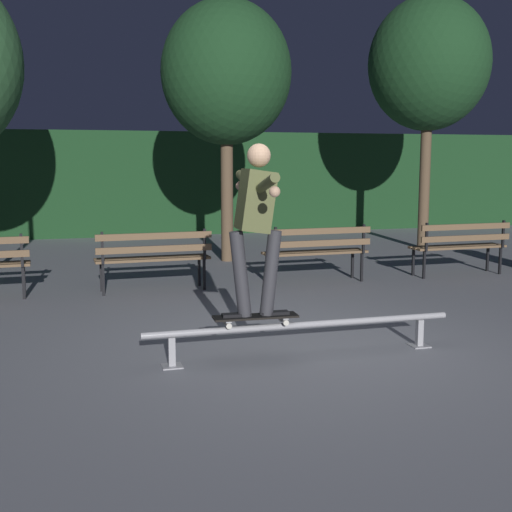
{
  "coord_description": "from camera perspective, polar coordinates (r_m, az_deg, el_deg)",
  "views": [
    {
      "loc": [
        -2.03,
        -5.92,
        1.82
      ],
      "look_at": [
        -0.23,
        0.57,
        0.85
      ],
      "focal_mm": 46.34,
      "sensor_mm": 36.0,
      "label": 1
    }
  ],
  "objects": [
    {
      "name": "tree_far_right",
      "position": [
        14.37,
        14.69,
        15.69
      ],
      "size": [
        2.45,
        2.45,
        5.12
      ],
      "color": "brown",
      "rests_on": "ground"
    },
    {
      "name": "tree_behind_benches",
      "position": [
        12.14,
        -2.59,
        15.46
      ],
      "size": [
        2.31,
        2.31,
        4.65
      ],
      "color": "brown",
      "rests_on": "ground"
    },
    {
      "name": "skateboarder",
      "position": [
        5.92,
        -0.01,
        3.55
      ],
      "size": [
        0.62,
        1.41,
        1.56
      ],
      "color": "black",
      "rests_on": "skateboard"
    },
    {
      "name": "hedge_backdrop",
      "position": [
        16.9,
        -8.7,
        6.24
      ],
      "size": [
        24.0,
        1.2,
        2.54
      ],
      "primitive_type": "cube",
      "color": "#193D1E",
      "rests_on": "ground"
    },
    {
      "name": "skateboard",
      "position": [
        6.06,
        -0.03,
        -5.3
      ],
      "size": [
        0.79,
        0.23,
        0.09
      ],
      "color": "black",
      "rests_on": "grind_rail"
    },
    {
      "name": "grind_rail",
      "position": [
        6.23,
        4.01,
        -6.32
      ],
      "size": [
        3.0,
        0.18,
        0.33
      ],
      "color": "#9E9EA3",
      "rests_on": "ground"
    },
    {
      "name": "park_bench_right_center",
      "position": [
        9.9,
        5.31,
        0.71
      ],
      "size": [
        1.61,
        0.47,
        0.88
      ],
      "color": "black",
      "rests_on": "ground"
    },
    {
      "name": "park_bench_left_center",
      "position": [
        9.32,
        -8.84,
        0.18
      ],
      "size": [
        1.61,
        0.47,
        0.88
      ],
      "color": "black",
      "rests_on": "ground"
    },
    {
      "name": "park_bench_rightmost",
      "position": [
        11.0,
        17.26,
        1.13
      ],
      "size": [
        1.61,
        0.47,
        0.88
      ],
      "color": "black",
      "rests_on": "ground"
    },
    {
      "name": "ground_plane",
      "position": [
        6.51,
        3.29,
        -8.03
      ],
      "size": [
        90.0,
        90.0,
        0.0
      ],
      "primitive_type": "plane",
      "color": "slate"
    }
  ]
}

